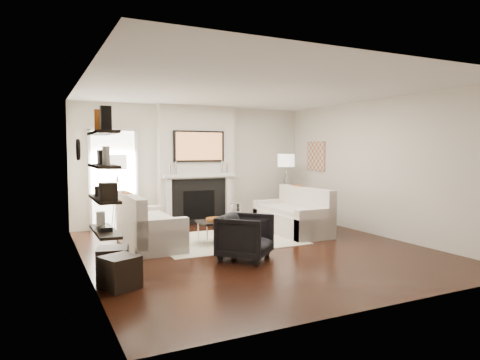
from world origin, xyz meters
name	(u,v)px	position (x,y,z in m)	size (l,w,h in m)	color
room_envelope	(255,170)	(0.00, 0.00, 1.35)	(6.00, 6.00, 6.00)	black
chimney_breast	(197,165)	(0.00, 2.88, 1.35)	(1.80, 0.25, 2.70)	silver
fireplace_surround	(199,202)	(0.00, 2.74, 0.52)	(1.30, 0.02, 1.04)	black
firebox	(199,205)	(0.00, 2.73, 0.45)	(0.75, 0.02, 0.65)	black
mantel_pilaster_l	(169,202)	(-0.72, 2.71, 0.55)	(0.12, 0.08, 1.10)	white
mantel_pilaster_r	(228,199)	(0.72, 2.71, 0.55)	(0.12, 0.08, 1.10)	white
mantel_shelf	(200,176)	(0.00, 2.69, 1.12)	(1.70, 0.18, 0.07)	white
tv_body	(199,146)	(0.00, 2.71, 1.78)	(1.20, 0.06, 0.70)	black
tv_screen	(200,146)	(0.00, 2.68, 1.78)	(1.10, 0.01, 0.62)	#BF723F
candlestick_l_tall	(176,168)	(-0.55, 2.70, 1.30)	(0.04, 0.04, 0.30)	silver
candlestick_l_short	(170,169)	(-0.68, 2.70, 1.27)	(0.04, 0.04, 0.24)	silver
candlestick_r_tall	(222,167)	(0.55, 2.70, 1.30)	(0.04, 0.04, 0.30)	silver
candlestick_r_short	(227,168)	(0.68, 2.70, 1.27)	(0.04, 0.04, 0.24)	silver
hallway_panel	(113,180)	(-1.85, 2.98, 1.05)	(0.90, 0.02, 2.10)	white
door_trim_l	(90,181)	(-2.33, 2.96, 1.05)	(0.06, 0.06, 2.16)	white
door_trim_r	(136,180)	(-1.37, 2.96, 1.05)	(0.06, 0.06, 2.16)	white
door_trim_top	(112,129)	(-1.85, 2.96, 2.13)	(1.02, 0.06, 0.06)	white
rug	(226,240)	(-0.17, 0.88, 0.01)	(2.60, 2.00, 0.01)	beige
loveseat_left_base	(150,234)	(-1.56, 1.04, 0.21)	(0.85, 1.80, 0.42)	beige
loveseat_left_back	(130,218)	(-1.90, 1.04, 0.53)	(0.18, 1.80, 0.80)	beige
loveseat_left_arm_n	(162,237)	(-1.56, 0.23, 0.30)	(0.85, 0.18, 0.60)	beige
loveseat_left_arm_s	(139,222)	(-1.56, 1.85, 0.30)	(0.85, 0.18, 0.60)	beige
loveseat_left_cushion	(152,219)	(-1.51, 1.04, 0.47)	(0.63, 1.44, 0.10)	beige
pillow_left_orange	(127,204)	(-1.90, 1.34, 0.73)	(0.10, 0.42, 0.42)	#AA4D14
pillow_left_charcoal	(134,209)	(-1.90, 0.74, 0.72)	(0.10, 0.40, 0.40)	black
loveseat_right_base	(292,223)	(1.35, 0.94, 0.21)	(0.85, 1.80, 0.42)	beige
loveseat_right_back	(306,206)	(1.68, 0.94, 0.53)	(0.18, 1.80, 0.80)	beige
loveseat_right_arm_n	(315,225)	(1.35, 0.13, 0.30)	(0.85, 0.18, 0.60)	beige
loveseat_right_arm_s	(272,213)	(1.35, 1.75, 0.30)	(0.85, 0.18, 0.60)	beige
loveseat_right_cushion	(290,210)	(1.30, 0.94, 0.47)	(0.63, 1.44, 0.10)	beige
pillow_right_orange	(298,195)	(1.68, 1.24, 0.73)	(0.10, 0.42, 0.42)	#AA4D14
pillow_right_charcoal	(314,199)	(1.68, 0.64, 0.72)	(0.10, 0.40, 0.40)	black
coffee_table	(228,221)	(-0.20, 0.68, 0.40)	(1.10, 0.55, 0.04)	black
coffee_leg_nw	(207,237)	(-0.70, 0.46, 0.19)	(0.02, 0.02, 0.38)	silver
coffee_leg_ne	(258,232)	(0.30, 0.46, 0.19)	(0.02, 0.02, 0.38)	silver
coffee_leg_sw	(198,232)	(-0.70, 0.90, 0.19)	(0.02, 0.02, 0.38)	silver
coffee_leg_se	(247,228)	(0.30, 0.90, 0.19)	(0.02, 0.02, 0.38)	silver
hurricane_glass	(236,212)	(-0.05, 0.68, 0.56)	(0.17, 0.17, 0.31)	white
hurricane_candle	(236,215)	(-0.05, 0.68, 0.49)	(0.09, 0.09, 0.13)	white
copper_bowl	(215,219)	(-0.45, 0.68, 0.45)	(0.34, 0.34, 0.06)	#A3571B
armchair	(245,234)	(-0.44, -0.49, 0.38)	(0.74, 0.69, 0.76)	black
lamp_left_post	(118,204)	(-1.85, 2.53, 0.60)	(0.02, 0.02, 1.20)	silver
lamp_left_shade	(117,162)	(-1.85, 2.53, 1.45)	(0.40, 0.40, 0.30)	white
lamp_left_leg_a	(123,203)	(-1.74, 2.53, 0.60)	(0.02, 0.02, 1.25)	silver
lamp_left_leg_b	(114,203)	(-1.91, 2.62, 0.60)	(0.02, 0.02, 1.25)	silver
lamp_left_leg_c	(116,204)	(-1.91, 2.43, 0.60)	(0.02, 0.02, 1.25)	silver
lamp_right_post	(286,196)	(2.05, 2.30, 0.60)	(0.02, 0.02, 1.20)	silver
lamp_right_shade	(286,160)	(2.05, 2.30, 1.45)	(0.40, 0.40, 0.30)	white
lamp_right_leg_a	(290,196)	(2.16, 2.30, 0.60)	(0.02, 0.02, 1.25)	silver
lamp_right_leg_b	(282,196)	(2.00, 2.40, 0.60)	(0.02, 0.02, 1.25)	silver
lamp_right_leg_c	(286,196)	(1.99, 2.21, 0.60)	(0.02, 0.02, 1.25)	silver
console_top	(306,190)	(2.57, 2.20, 0.73)	(0.35, 1.20, 0.04)	black
console_leg_n	(320,208)	(2.57, 1.65, 0.35)	(0.30, 0.04, 0.71)	black
console_leg_s	(294,203)	(2.57, 2.75, 0.35)	(0.30, 0.04, 0.71)	black
wall_art	(316,156)	(2.73, 2.05, 1.55)	(0.03, 0.70, 0.70)	tan
shelf_bottom	(105,231)	(-2.62, -1.00, 0.70)	(0.25, 1.00, 0.04)	black
shelf_lower	(104,199)	(-2.62, -1.00, 1.10)	(0.25, 1.00, 0.04)	black
shelf_upper	(103,166)	(-2.62, -1.00, 1.50)	(0.25, 1.00, 0.04)	black
shelf_top	(103,133)	(-2.62, -1.00, 1.90)	(0.25, 1.00, 0.04)	black
decor_magfile_a	(106,118)	(-2.62, -1.27, 2.06)	(0.12, 0.10, 0.28)	black
decor_magfile_b	(100,121)	(-2.62, -0.77, 2.06)	(0.12, 0.10, 0.28)	#AA4D14
decor_frame_a	(106,156)	(-2.62, -1.22, 1.63)	(0.04, 0.30, 0.22)	white
decor_frame_b	(100,157)	(-2.62, -0.70, 1.61)	(0.04, 0.22, 0.18)	black
decor_wine_rack	(108,192)	(-2.62, -1.32, 1.22)	(0.18, 0.25, 0.20)	black
decor_box_small	(101,191)	(-2.62, -0.77, 1.18)	(0.15, 0.12, 0.12)	black
decor_books	(105,229)	(-2.62, -1.05, 0.74)	(0.14, 0.20, 0.05)	black
decor_box_tall	(101,219)	(-2.62, -0.65, 0.81)	(0.10, 0.10, 0.18)	white
clock_rim	(78,150)	(-2.73, 0.90, 1.70)	(0.34, 0.34, 0.04)	black
clock_face	(80,150)	(-2.71, 0.90, 1.70)	(0.29, 0.29, 0.01)	white
ottoman_near	(113,262)	(-2.47, -0.60, 0.20)	(0.40, 0.40, 0.40)	black
ottoman_far	(120,272)	(-2.47, -1.11, 0.20)	(0.40, 0.40, 0.40)	black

